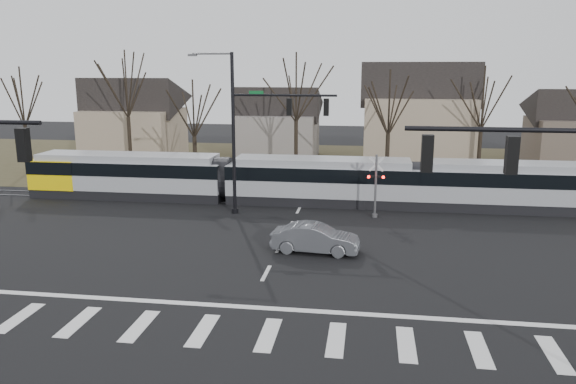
# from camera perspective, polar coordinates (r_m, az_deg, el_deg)

# --- Properties ---
(ground) EXTENTS (140.00, 140.00, 0.00)m
(ground) POSITION_cam_1_polar(r_m,az_deg,el_deg) (24.30, -3.12, -9.89)
(ground) COLOR black
(grass_verge) EXTENTS (140.00, 28.00, 0.01)m
(grass_verge) POSITION_cam_1_polar(r_m,az_deg,el_deg) (54.98, 3.48, 2.80)
(grass_verge) COLOR #38331E
(grass_verge) RESTS_ON ground
(crosswalk) EXTENTS (27.00, 2.60, 0.01)m
(crosswalk) POSITION_cam_1_polar(r_m,az_deg,el_deg) (20.74, -5.37, -14.02)
(crosswalk) COLOR silver
(crosswalk) RESTS_ON ground
(stop_line) EXTENTS (28.00, 0.35, 0.01)m
(stop_line) POSITION_cam_1_polar(r_m,az_deg,el_deg) (22.68, -4.04, -11.58)
(stop_line) COLOR silver
(stop_line) RESTS_ON ground
(lane_dashes) EXTENTS (0.18, 30.00, 0.01)m
(lane_dashes) POSITION_cam_1_polar(r_m,az_deg,el_deg) (39.38, 1.48, -1.08)
(lane_dashes) COLOR silver
(lane_dashes) RESTS_ON ground
(rail_pair) EXTENTS (90.00, 1.52, 0.06)m
(rail_pair) POSITION_cam_1_polar(r_m,az_deg,el_deg) (39.18, 1.44, -1.11)
(rail_pair) COLOR #59595E
(rail_pair) RESTS_ON ground
(tram) EXTENTS (41.79, 3.10, 3.17)m
(tram) POSITION_cam_1_polar(r_m,az_deg,el_deg) (38.89, 3.18, 1.33)
(tram) COLOR gray
(tram) RESTS_ON ground
(sedan) EXTENTS (2.28, 4.72, 1.47)m
(sedan) POSITION_cam_1_polar(r_m,az_deg,el_deg) (28.77, 2.80, -4.72)
(sedan) COLOR #4F5157
(sedan) RESTS_ON ground
(signal_pole_near_right) EXTENTS (6.72, 0.44, 8.00)m
(signal_pole_near_right) POSITION_cam_1_polar(r_m,az_deg,el_deg) (17.44, 26.73, -2.41)
(signal_pole_near_right) COLOR black
(signal_pole_near_right) RESTS_ON ground
(signal_pole_far) EXTENTS (9.28, 0.44, 10.20)m
(signal_pole_far) POSITION_cam_1_polar(r_m,az_deg,el_deg) (35.38, -3.06, 6.73)
(signal_pole_far) COLOR black
(signal_pole_far) RESTS_ON ground
(rail_crossing_signal) EXTENTS (1.08, 0.36, 4.00)m
(rail_crossing_signal) POSITION_cam_1_polar(r_m,az_deg,el_deg) (35.57, 8.89, 0.40)
(rail_crossing_signal) COLOR #59595B
(rail_crossing_signal) RESTS_ON ground
(tree_row) EXTENTS (59.20, 7.20, 10.00)m
(tree_row) POSITION_cam_1_polar(r_m,az_deg,el_deg) (48.26, 5.32, 7.40)
(tree_row) COLOR black
(tree_row) RESTS_ON ground
(house_a) EXTENTS (9.72, 8.64, 8.60)m
(house_a) POSITION_cam_1_polar(r_m,az_deg,el_deg) (61.33, -15.42, 7.59)
(house_a) COLOR gray
(house_a) RESTS_ON ground
(house_b) EXTENTS (8.64, 7.56, 7.65)m
(house_b) POSITION_cam_1_polar(r_m,az_deg,el_deg) (59.02, -1.02, 7.37)
(house_b) COLOR slate
(house_b) RESTS_ON ground
(house_c) EXTENTS (10.80, 8.64, 10.10)m
(house_c) POSITION_cam_1_polar(r_m,az_deg,el_deg) (55.33, 13.06, 8.02)
(house_c) COLOR gray
(house_c) RESTS_ON ground
(house_d) EXTENTS (8.64, 7.56, 7.65)m
(house_d) POSITION_cam_1_polar(r_m,az_deg,el_deg) (60.47, 27.23, 6.12)
(house_d) COLOR brown
(house_d) RESTS_ON ground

